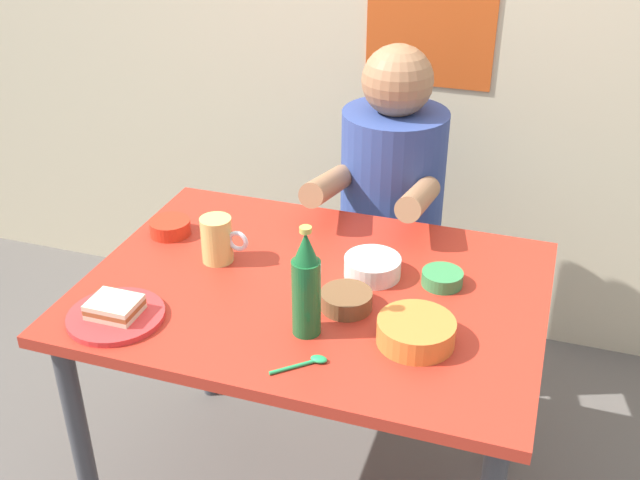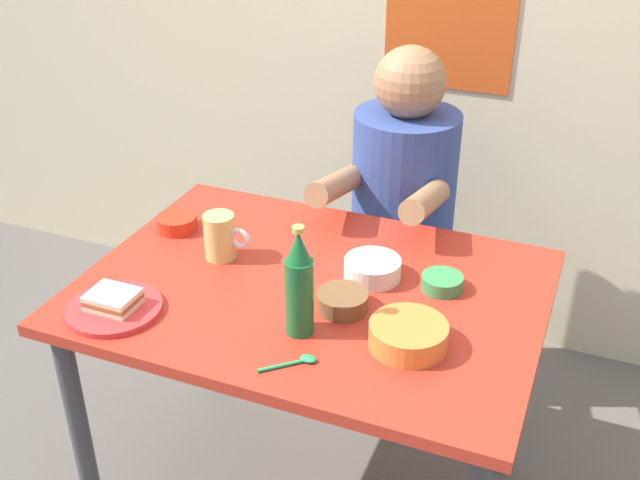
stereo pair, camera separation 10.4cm
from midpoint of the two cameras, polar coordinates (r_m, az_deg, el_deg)
The scene contains 13 objects.
dining_table at distance 1.90m, azimuth -2.05°, elevation -5.81°, with size 1.10×0.80×0.74m.
stool at distance 2.56m, azimuth 3.86°, elevation -3.70°, with size 0.34×0.34×0.45m.
person_seated at distance 2.35m, azimuth 4.13°, elevation 4.72°, with size 0.33×0.56×0.72m.
plate_orange at distance 1.80m, azimuth -16.60°, elevation -5.50°, with size 0.22×0.22×0.01m, color red.
sandwich at distance 1.79m, azimuth -16.72°, elevation -4.84°, with size 0.11×0.09×0.04m.
beer_mug at distance 1.94m, azimuth -9.17°, elevation 0.00°, with size 0.13×0.08×0.12m.
beer_bottle at distance 1.63m, azimuth -2.87°, elevation -3.50°, with size 0.06×0.06×0.26m.
soup_bowl_orange at distance 1.65m, azimuth 5.40°, elevation -6.79°, with size 0.17×0.17×0.05m.
dip_bowl_green at distance 1.86m, azimuth 7.55°, elevation -2.83°, with size 0.10×0.10×0.03m.
rice_bowl_white at distance 1.87m, azimuth 2.36°, elevation -1.98°, with size 0.14×0.14×0.05m.
condiment_bowl_brown at distance 1.76m, azimuth 0.29°, elevation -4.48°, with size 0.12×0.12×0.04m.
sauce_bowl_chili at distance 2.11m, azimuth -12.53°, elevation 0.97°, with size 0.11×0.11×0.04m.
spoon at distance 1.60m, azimuth -2.71°, elevation -9.13°, with size 0.10×0.09×0.01m.
Camera 1 is at (0.50, -1.47, 1.74)m, focal length 42.84 mm.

